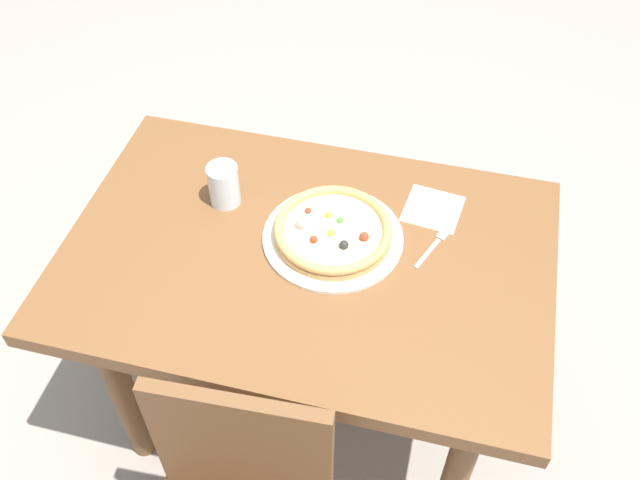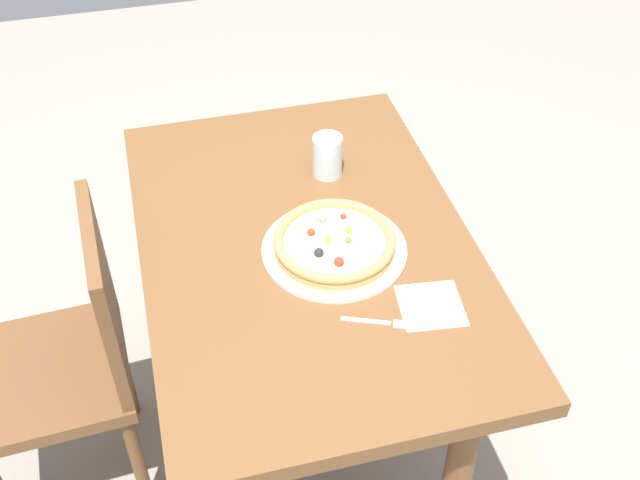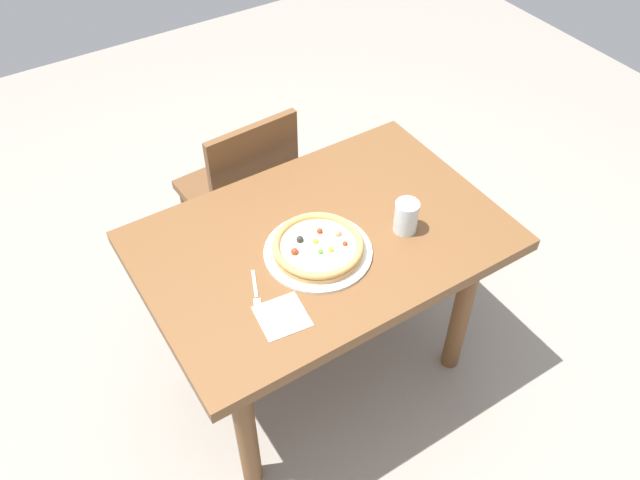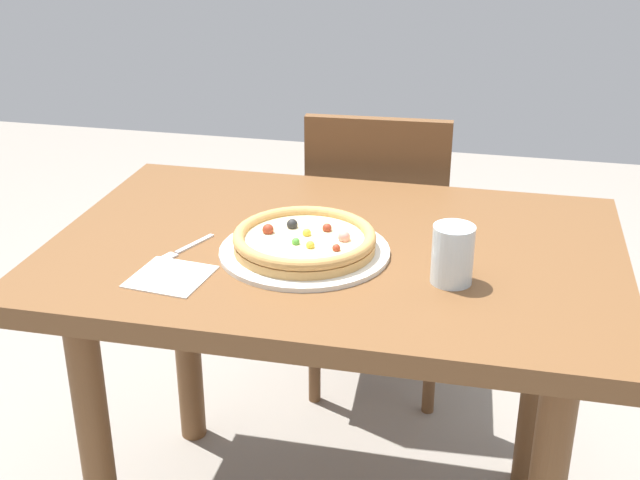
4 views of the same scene
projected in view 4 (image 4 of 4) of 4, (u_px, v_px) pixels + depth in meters
The scene contains 7 objects.
dining_table at pixel (335, 293), 1.78m from camera, with size 1.19×0.80×0.76m.
chair_near at pixel (379, 241), 2.39m from camera, with size 0.42×0.42×0.89m.
plate at pixel (305, 251), 1.69m from camera, with size 0.35×0.35×0.01m, color silver.
pizza at pixel (305, 240), 1.68m from camera, with size 0.29×0.29×0.04m.
fork at pixel (181, 251), 1.70m from camera, with size 0.08×0.16×0.00m.
drinking_glass at pixel (453, 254), 1.56m from camera, with size 0.08×0.08×0.11m, color silver.
napkin at pixel (171, 277), 1.60m from camera, with size 0.14×0.14×0.00m, color white.
Camera 4 is at (-0.31, 1.55, 1.48)m, focal length 46.72 mm.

